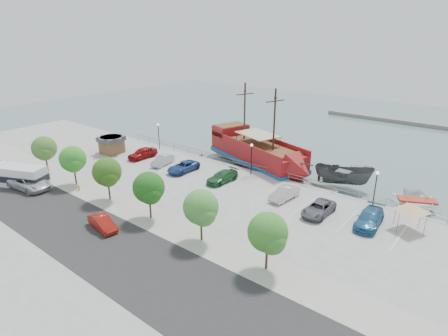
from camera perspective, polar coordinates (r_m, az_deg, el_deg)
The scene contains 34 objects.
ground at distance 45.66m, azimuth -0.60°, elevation -4.49°, with size 160.00×160.00×0.00m, color slate.
land_slab at distance 34.15m, azimuth -24.40°, elevation -15.09°, with size 100.00×58.00×1.20m, color gray.
street at distance 35.76m, azimuth -17.41°, elevation -11.23°, with size 100.00×8.00×0.04m, color #242424.
sidewalk at distance 38.82m, azimuth -10.09°, elevation -7.89°, with size 100.00×4.00×0.05m, color #A2A08F.
seawall_railing at distance 50.88m, azimuth 4.97°, elevation -0.03°, with size 50.00×0.06×1.00m.
far_shore at distance 90.50m, azimuth 27.65°, elevation 6.05°, with size 40.00×3.00×0.80m, color gray.
pirate_ship at distance 54.52m, azimuth 5.88°, elevation 1.97°, with size 20.12×11.06×12.47m.
patrol_boat at distance 50.27m, azimuth 17.70°, elevation -1.36°, with size 2.74×7.29×2.82m, color #434447.
speedboat at distance 47.84m, azimuth 27.27°, elevation -4.80°, with size 4.73×6.63×1.37m, color white.
dock_west at distance 61.52m, azimuth -6.15°, elevation 2.24°, with size 6.27×1.79×0.36m, color slate.
dock_mid at distance 49.28m, azimuth 12.67°, elevation -2.80°, with size 7.69×2.20×0.44m, color slate.
dock_east at distance 46.35m, azimuth 23.58°, elevation -5.68°, with size 6.37×1.82×0.36m, color slate.
shed at distance 60.84m, azimuth -16.76°, elevation 3.47°, with size 3.56×3.56×2.65m.
canopy_tent at distance 39.86m, azimuth 26.80°, elevation -4.86°, with size 4.79×4.79×3.09m.
street_van at distance 51.00m, azimuth -27.59°, elevation -1.97°, with size 2.72×5.90×1.64m, color silver.
street_sedan at distance 38.35m, azimuth -18.03°, elevation -7.94°, with size 1.38×3.95×1.30m, color #A31B13.
shuttle_bus at distance 52.63m, azimuth -28.86°, elevation -1.09°, with size 7.52×5.18×2.51m.
fire_hydrant at distance 48.15m, azimuth -21.25°, elevation -2.82°, with size 0.24×0.24×0.68m.
lamp_post_left at distance 60.66m, azimuth -9.95°, elevation 5.49°, with size 0.36×0.36×4.28m.
lamp_post_mid at distance 49.07m, azimuth 4.21°, elevation 2.20°, with size 0.36×0.36×4.28m.
lamp_post_right at distance 42.68m, azimuth 22.14°, elevation -2.15°, with size 0.36×0.36×4.28m.
tree_a at distance 54.98m, azimuth -25.70°, elevation 2.59°, with size 3.30×3.20×5.00m.
tree_b at distance 48.96m, azimuth -22.03°, elevation 1.12°, with size 3.30×3.20×5.00m.
tree_c at distance 43.24m, azimuth -17.36°, elevation -0.75°, with size 3.30×3.20×5.00m.
tree_d at distance 37.96m, azimuth -11.33°, elevation -3.15°, with size 3.30×3.20×5.00m.
tree_e at distance 33.31m, azimuth -3.44°, elevation -6.22°, with size 3.30×3.20×5.00m.
tree_f at distance 29.60m, azimuth 6.84°, elevation -9.99°, with size 3.30×3.20×5.00m.
parked_car_a at distance 57.41m, azimuth -12.31°, elevation 2.25°, with size 1.89×4.69×1.60m, color maroon.
parked_car_b at distance 54.02m, azimuth -9.32°, elevation 1.16°, with size 1.42×4.07×1.34m, color #AEB4BA.
parked_car_c at distance 51.06m, azimuth -6.21°, elevation 0.18°, with size 2.25×4.88×1.36m, color navy.
parked_car_d at distance 47.29m, azimuth -0.27°, elevation -1.36°, with size 1.93×4.75×1.38m, color #245F30.
parked_car_f at distance 43.12m, azimuth 9.21°, elevation -3.83°, with size 1.50×4.30×1.42m, color silver.
parked_car_g at distance 40.39m, azimuth 14.21°, elevation -6.03°, with size 2.20×4.78×1.33m, color slate.
parked_car_h at distance 39.73m, azimuth 21.29°, elevation -7.18°, with size 2.11×5.18×1.50m, color #296491.
Camera 1 is at (26.32, -32.01, 18.17)m, focal length 30.00 mm.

